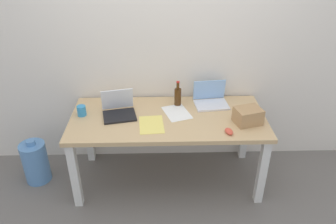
{
  "coord_description": "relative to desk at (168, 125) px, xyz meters",
  "views": [
    {
      "loc": [
        -0.07,
        -2.6,
        2.27
      ],
      "look_at": [
        0.0,
        0.0,
        0.77
      ],
      "focal_mm": 35.58,
      "sensor_mm": 36.0,
      "label": 1
    }
  ],
  "objects": [
    {
      "name": "ground_plane",
      "position": [
        0.0,
        0.0,
        -0.63
      ],
      "size": [
        8.0,
        8.0,
        0.0
      ],
      "primitive_type": "plane",
      "color": "slate"
    },
    {
      "name": "back_wall",
      "position": [
        0.0,
        0.46,
        0.67
      ],
      "size": [
        5.2,
        0.08,
        2.6
      ],
      "primitive_type": "cube",
      "color": "silver",
      "rests_on": "ground"
    },
    {
      "name": "desk",
      "position": [
        0.0,
        0.0,
        0.0
      ],
      "size": [
        1.77,
        0.79,
        0.72
      ],
      "color": "tan",
      "rests_on": "ground"
    },
    {
      "name": "laptop_left",
      "position": [
        -0.45,
        0.05,
        0.14
      ],
      "size": [
        0.34,
        0.31,
        0.22
      ],
      "color": "black",
      "rests_on": "desk"
    },
    {
      "name": "laptop_right",
      "position": [
        0.42,
        0.23,
        0.13
      ],
      "size": [
        0.34,
        0.27,
        0.22
      ],
      "color": "silver",
      "rests_on": "desk"
    },
    {
      "name": "beer_bottle",
      "position": [
        0.1,
        0.22,
        0.18
      ],
      "size": [
        0.07,
        0.07,
        0.25
      ],
      "color": "#47280F",
      "rests_on": "desk"
    },
    {
      "name": "computer_mouse",
      "position": [
        0.5,
        -0.28,
        0.11
      ],
      "size": [
        0.08,
        0.11,
        0.03
      ],
      "primitive_type": "ellipsoid",
      "rotation": [
        0.0,
        0.0,
        0.21
      ],
      "color": "#D84C38",
      "rests_on": "desk"
    },
    {
      "name": "cardboard_box",
      "position": [
        0.7,
        -0.12,
        0.16
      ],
      "size": [
        0.26,
        0.23,
        0.14
      ],
      "primitive_type": "cube",
      "rotation": [
        0.0,
        0.0,
        0.27
      ],
      "color": "tan",
      "rests_on": "desk"
    },
    {
      "name": "coffee_mug",
      "position": [
        -0.79,
        0.05,
        0.14
      ],
      "size": [
        0.08,
        0.08,
        0.09
      ],
      "primitive_type": "cylinder",
      "color": "#338CC6",
      "rests_on": "desk"
    },
    {
      "name": "paper_sheet_near_back",
      "position": [
        0.08,
        0.07,
        0.09
      ],
      "size": [
        0.29,
        0.35,
        0.0
      ],
      "primitive_type": "cube",
      "rotation": [
        0.0,
        0.0,
        0.32
      ],
      "color": "white",
      "rests_on": "desk"
    },
    {
      "name": "paper_yellow_folder",
      "position": [
        -0.15,
        -0.13,
        0.09
      ],
      "size": [
        0.23,
        0.31,
        0.0
      ],
      "primitive_type": "cube",
      "rotation": [
        0.0,
        0.0,
        0.08
      ],
      "color": "#F4E06B",
      "rests_on": "desk"
    },
    {
      "name": "water_cooler_jug",
      "position": [
        -1.3,
        0.02,
        -0.42
      ],
      "size": [
        0.25,
        0.25,
        0.47
      ],
      "color": "#598CC6",
      "rests_on": "ground"
    }
  ]
}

